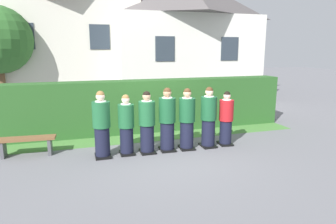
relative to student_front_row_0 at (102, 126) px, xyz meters
The scene contains 13 objects.
ground_plane 1.89m from the student_front_row_0, ahead, with size 60.00×60.00×0.00m, color slate.
student_front_row_0 is the anchor object (origin of this frame).
student_front_row_1 0.62m from the student_front_row_0, ahead, with size 0.40×0.45×1.55m.
student_front_row_2 1.14m from the student_front_row_0, ahead, with size 0.42×0.47×1.62m.
student_front_row_3 1.70m from the student_front_row_0, ahead, with size 0.44×0.50×1.69m.
student_front_row_4 2.24m from the student_front_row_0, ahead, with size 0.43×0.54×1.66m.
student_front_row_5 2.87m from the student_front_row_0, ahead, with size 0.43×0.48×1.67m.
student_in_red_blazer 3.42m from the student_front_row_0, ahead, with size 0.40×0.50×1.53m.
hedge 2.72m from the student_front_row_0, 50.89° to the left, with size 9.32×0.70×1.68m.
school_building_main 9.26m from the student_front_row_0, 96.11° to the left, with size 7.51×3.60×7.28m.
school_building_annex 9.89m from the student_front_row_0, 58.16° to the left, with size 7.66×4.67×6.46m.
wooden_bench 1.99m from the student_front_row_0, 160.23° to the left, with size 1.42×0.45×0.48m.
lawn_strip 2.30m from the student_front_row_0, 37.33° to the left, with size 9.32×0.90×0.01m, color #477A38.
Camera 1 is at (-2.30, -7.37, 2.67)m, focal length 32.32 mm.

